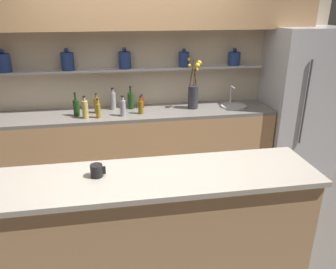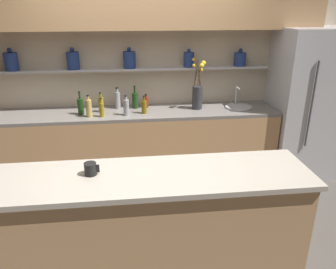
% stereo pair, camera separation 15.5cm
% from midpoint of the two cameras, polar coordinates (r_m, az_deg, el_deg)
% --- Properties ---
extents(ground_plane, '(12.00, 12.00, 0.00)m').
position_cam_midpoint_polar(ground_plane, '(3.43, -1.77, -17.26)').
color(ground_plane, '#4C4742').
extents(back_wall_unit, '(5.20, 0.44, 2.60)m').
position_cam_midpoint_polar(back_wall_unit, '(4.24, -3.93, 13.40)').
color(back_wall_unit, beige).
rests_on(back_wall_unit, ground_plane).
extents(back_counter_unit, '(3.62, 0.62, 0.92)m').
position_cam_midpoint_polar(back_counter_unit, '(4.25, -4.94, -1.91)').
color(back_counter_unit, tan).
rests_on(back_counter_unit, ground_plane).
extents(island_counter, '(2.32, 0.61, 1.02)m').
position_cam_midpoint_polar(island_counter, '(2.64, -0.72, -16.66)').
color(island_counter, tan).
rests_on(island_counter, ground_plane).
extents(refrigerator, '(0.89, 0.73, 1.91)m').
position_cam_midpoint_polar(refrigerator, '(4.68, 24.00, 4.89)').
color(refrigerator, '#B7B7BC').
rests_on(refrigerator, ground_plane).
extents(flower_vase, '(0.16, 0.16, 0.63)m').
position_cam_midpoint_polar(flower_vase, '(4.16, 6.26, 7.14)').
color(flower_vase, '#2D2D33').
rests_on(flower_vase, back_counter_unit).
extents(sink_fixture, '(0.34, 0.34, 0.25)m').
position_cam_midpoint_polar(sink_fixture, '(4.34, 13.16, 4.84)').
color(sink_fixture, '#B7B7BC').
rests_on(sink_fixture, back_counter_unit).
extents(bottle_spirit_0, '(0.07, 0.07, 0.25)m').
position_cam_midpoint_polar(bottle_spirit_0, '(3.93, -6.16, 4.78)').
color(bottle_spirit_0, gray).
rests_on(bottle_spirit_0, back_counter_unit).
extents(bottle_wine_1, '(0.08, 0.08, 0.29)m').
position_cam_midpoint_polar(bottle_wine_1, '(4.20, -4.70, 5.99)').
color(bottle_wine_1, '#193814').
rests_on(bottle_wine_1, back_counter_unit).
extents(bottle_sauce_2, '(0.06, 0.06, 0.18)m').
position_cam_midpoint_polar(bottle_sauce_2, '(4.22, -2.79, 5.67)').
color(bottle_sauce_2, maroon).
rests_on(bottle_sauce_2, back_counter_unit).
extents(bottle_oil_3, '(0.07, 0.07, 0.25)m').
position_cam_midpoint_polar(bottle_oil_3, '(4.10, -10.52, 5.21)').
color(bottle_oil_3, olive).
rests_on(bottle_oil_3, back_counter_unit).
extents(bottle_spirit_4, '(0.07, 0.07, 0.27)m').
position_cam_midpoint_polar(bottle_spirit_4, '(3.94, -12.52, 4.56)').
color(bottle_spirit_4, tan).
rests_on(bottle_spirit_4, back_counter_unit).
extents(bottle_oil_5, '(0.06, 0.06, 0.23)m').
position_cam_midpoint_polar(bottle_oil_5, '(3.92, -10.37, 4.37)').
color(bottle_oil_5, olive).
rests_on(bottle_oil_5, back_counter_unit).
extents(bottle_oil_6, '(0.06, 0.06, 0.22)m').
position_cam_midpoint_polar(bottle_oil_6, '(3.99, -3.07, 4.89)').
color(bottle_oil_6, brown).
rests_on(bottle_oil_6, back_counter_unit).
extents(bottle_spirit_7, '(0.07, 0.07, 0.27)m').
position_cam_midpoint_polar(bottle_spirit_7, '(4.21, -7.74, 6.02)').
color(bottle_spirit_7, gray).
rests_on(bottle_spirit_7, back_counter_unit).
extents(bottle_wine_8, '(0.07, 0.07, 0.29)m').
position_cam_midpoint_polar(bottle_wine_8, '(4.05, -13.92, 4.81)').
color(bottle_wine_8, '#193814').
rests_on(bottle_wine_8, back_counter_unit).
extents(coffee_mug, '(0.11, 0.09, 0.09)m').
position_cam_midpoint_polar(coffee_mug, '(2.39, -11.52, -5.91)').
color(coffee_mug, black).
rests_on(coffee_mug, island_counter).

